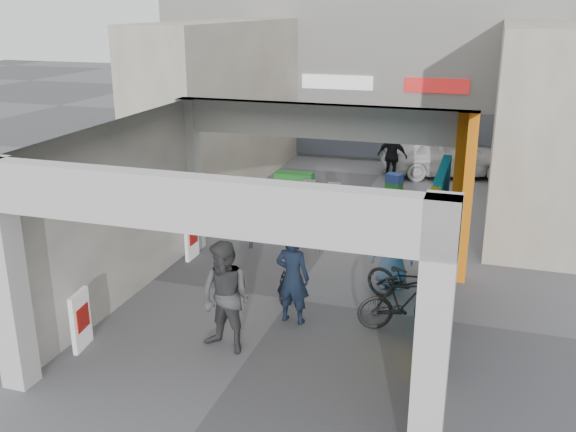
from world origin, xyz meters
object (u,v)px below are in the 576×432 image
(man_elderly, at_px, (393,248))
(produce_stand, at_px, (293,191))
(man_back_turned, at_px, (226,298))
(white_van, at_px, (448,154))
(cafe_set, at_px, (311,203))
(border_collie, at_px, (287,288))
(man_with_dog, at_px, (293,277))
(bicycle_front, at_px, (410,282))
(man_crates, at_px, (392,156))
(bicycle_rear, at_px, (404,302))

(man_elderly, bearing_deg, produce_stand, 117.75)
(man_back_turned, height_order, white_van, man_back_turned)
(cafe_set, bearing_deg, border_collie, -79.12)
(border_collie, relative_size, man_with_dog, 0.37)
(bicycle_front, height_order, white_van, white_van)
(man_crates, bearing_deg, white_van, -128.85)
(border_collie, bearing_deg, man_with_dog, -58.37)
(border_collie, height_order, bicycle_rear, bicycle_rear)
(man_crates, bearing_deg, man_back_turned, 97.14)
(man_with_dog, distance_m, man_elderly, 2.52)
(man_elderly, bearing_deg, cafe_set, 115.83)
(bicycle_rear, height_order, white_van, white_van)
(bicycle_front, distance_m, bicycle_rear, 0.97)
(border_collie, relative_size, man_back_turned, 0.34)
(man_back_turned, height_order, man_elderly, man_back_turned)
(cafe_set, height_order, produce_stand, produce_stand)
(man_back_turned, xyz_separation_m, white_van, (2.58, 12.78, -0.21))
(border_collie, distance_m, white_van, 10.94)
(cafe_set, distance_m, man_crates, 4.28)
(man_elderly, bearing_deg, man_crates, 90.20)
(cafe_set, xyz_separation_m, man_elderly, (2.85, -4.15, 0.55))
(cafe_set, relative_size, white_van, 0.31)
(produce_stand, xyz_separation_m, man_crates, (2.35, 3.18, 0.50))
(white_van, bearing_deg, man_elderly, 160.45)
(cafe_set, xyz_separation_m, produce_stand, (-0.76, 0.75, 0.06))
(cafe_set, height_order, man_elderly, man_elderly)
(produce_stand, height_order, man_crates, man_crates)
(white_van, bearing_deg, man_crates, 112.18)
(cafe_set, bearing_deg, produce_stand, 135.51)
(man_with_dog, relative_size, man_back_turned, 0.91)
(man_back_turned, bearing_deg, produce_stand, 113.90)
(man_with_dog, height_order, white_van, man_with_dog)
(produce_stand, relative_size, border_collie, 2.07)
(produce_stand, bearing_deg, bicycle_front, -57.46)
(cafe_set, xyz_separation_m, man_back_turned, (0.66, -7.49, 0.66))
(white_van, bearing_deg, produce_stand, 121.39)
(man_elderly, xyz_separation_m, white_van, (0.39, 9.44, -0.11))
(cafe_set, height_order, white_van, white_van)
(border_collie, relative_size, bicycle_rear, 0.39)
(produce_stand, distance_m, man_with_dog, 7.30)
(produce_stand, bearing_deg, man_elderly, -56.86)
(man_with_dog, height_order, bicycle_front, man_with_dog)
(bicycle_rear, bearing_deg, man_back_turned, 99.06)
(produce_stand, distance_m, bicycle_front, 6.95)
(man_back_turned, distance_m, white_van, 13.04)
(white_van, bearing_deg, bicycle_front, 163.17)
(man_with_dog, xyz_separation_m, white_van, (1.84, 11.49, -0.12))
(bicycle_rear, bearing_deg, bicycle_front, -20.82)
(bicycle_rear, bearing_deg, cafe_set, 7.17)
(produce_stand, xyz_separation_m, border_collie, (1.80, -6.16, -0.09))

